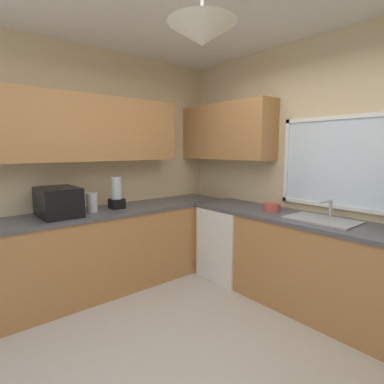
% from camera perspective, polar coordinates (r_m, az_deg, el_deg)
% --- Properties ---
extents(ground_plane, '(8.60, 8.60, 0.00)m').
position_cam_1_polar(ground_plane, '(2.56, 1.60, -30.01)').
color(ground_plane, '#B7B2A8').
extents(room_shell, '(4.03, 3.53, 2.77)m').
position_cam_1_polar(room_shell, '(2.60, 3.52, 12.91)').
color(room_shell, beige).
rests_on(room_shell, ground_plane).
extents(counter_run_left, '(0.65, 3.14, 0.91)m').
position_cam_1_polar(counter_run_left, '(3.61, -16.22, -10.42)').
color(counter_run_left, '#AD7542').
rests_on(counter_run_left, ground_plane).
extents(counter_run_back, '(3.12, 0.65, 0.91)m').
position_cam_1_polar(counter_run_back, '(3.23, 23.75, -13.01)').
color(counter_run_back, '#AD7542').
rests_on(counter_run_back, ground_plane).
extents(dishwasher, '(0.60, 0.60, 0.87)m').
position_cam_1_polar(dishwasher, '(3.85, 7.24, -9.33)').
color(dishwasher, white).
rests_on(dishwasher, ground_plane).
extents(microwave, '(0.48, 0.36, 0.29)m').
position_cam_1_polar(microwave, '(3.32, -23.77, -1.71)').
color(microwave, black).
rests_on(microwave, counter_run_left).
extents(kettle, '(0.11, 0.11, 0.21)m').
position_cam_1_polar(kettle, '(3.41, -18.23, -1.88)').
color(kettle, '#B7B7BC').
rests_on(kettle, counter_run_left).
extents(sink_assembly, '(0.62, 0.40, 0.19)m').
position_cam_1_polar(sink_assembly, '(3.13, 23.20, -4.74)').
color(sink_assembly, '#9EA0A5').
rests_on(sink_assembly, counter_run_back).
extents(bowl, '(0.18, 0.18, 0.09)m').
position_cam_1_polar(bowl, '(3.41, 14.71, -2.76)').
color(bowl, '#B74C42').
rests_on(bowl, counter_run_back).
extents(blender_appliance, '(0.15, 0.15, 0.36)m').
position_cam_1_polar(blender_appliance, '(3.54, -13.96, -0.42)').
color(blender_appliance, black).
rests_on(blender_appliance, counter_run_left).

